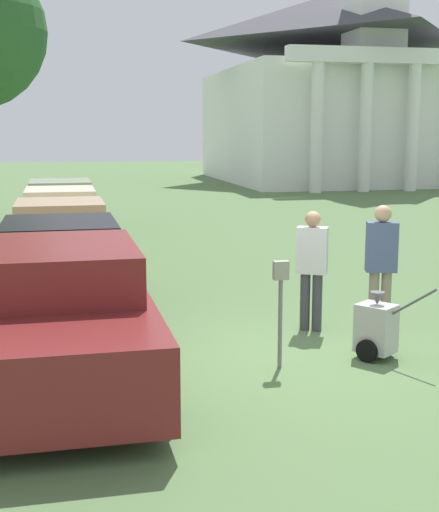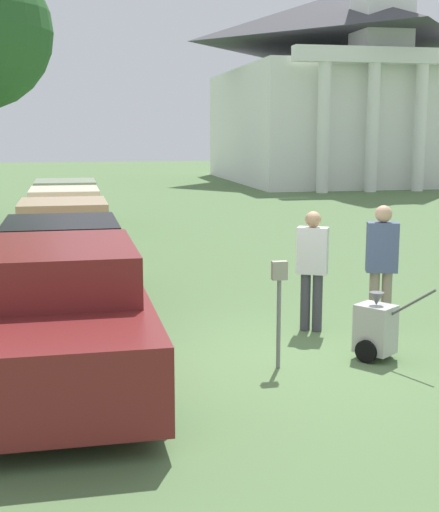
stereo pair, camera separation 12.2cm
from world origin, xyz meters
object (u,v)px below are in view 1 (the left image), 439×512
at_px(parked_car_cream, 61,220).
at_px(person_supervisor, 381,260).
at_px(parking_meter, 281,294).
at_px(equipment_cart, 376,328).
at_px(parked_car_black, 61,269).
at_px(church, 332,85).
at_px(parked_car_maroon, 61,312).
at_px(parked_car_tan, 61,238).
at_px(person_worker, 312,263).
at_px(parked_car_sage, 61,207).

relative_size(parked_car_cream, person_supervisor, 2.77).
height_order(parked_car_cream, parking_meter, parked_car_cream).
bearing_deg(equipment_cart, parked_car_black, 103.66).
distance_m(equipment_cart, church, 33.18).
xyz_separation_m(person_supervisor, equipment_cart, (-0.54, -1.07, -0.64)).
relative_size(equipment_cart, church, 0.05).
bearing_deg(church, parked_car_maroon, -116.27).
relative_size(parked_car_black, parked_car_tan, 1.07).
relative_size(parking_meter, church, 0.07).
bearing_deg(person_supervisor, person_worker, -1.71).
xyz_separation_m(parked_car_maroon, parked_car_tan, (-0.00, 6.29, -0.05)).
relative_size(parked_car_tan, equipment_cart, 4.63).
bearing_deg(parked_car_black, equipment_cart, -40.65).
bearing_deg(person_supervisor, parked_car_tan, -35.10).
bearing_deg(parked_car_sage, person_worker, -73.56).
relative_size(parked_car_sage, equipment_cart, 5.22).
relative_size(parked_car_black, equipment_cart, 4.96).
bearing_deg(equipment_cart, parking_meter, 147.84).
height_order(parked_car_black, person_worker, person_worker).
bearing_deg(church, equipment_cart, -110.08).
xyz_separation_m(equipment_cart, church, (11.26, 30.81, 4.95)).
relative_size(parked_car_cream, parking_meter, 3.84).
bearing_deg(parked_car_tan, parked_car_sage, 89.65).
distance_m(parked_car_maroon, parking_meter, 2.56).
relative_size(parked_car_sage, parking_meter, 4.02).
bearing_deg(parking_meter, parked_car_cream, 104.45).
xyz_separation_m(parked_car_tan, person_supervisor, (4.34, -5.52, 0.35)).
xyz_separation_m(parked_car_black, parked_car_tan, (-0.00, 3.37, 0.00)).
height_order(parked_car_black, equipment_cart, parked_car_black).
bearing_deg(equipment_cart, parked_car_tan, 83.90).
bearing_deg(person_supervisor, church, -93.10).
height_order(parking_meter, person_supervisor, person_supervisor).
bearing_deg(person_supervisor, parked_car_sage, -52.92).
bearing_deg(equipment_cart, person_supervisor, 27.29).
relative_size(parked_car_maroon, person_worker, 3.08).
distance_m(parked_car_black, church, 31.78).
bearing_deg(equipment_cart, parked_car_maroon, 139.48).
height_order(parked_car_sage, parking_meter, parked_car_sage).
bearing_deg(parked_car_cream, parked_car_maroon, -90.35).
height_order(parked_car_maroon, person_supervisor, person_supervisor).
bearing_deg(parked_car_cream, person_worker, -67.97).
relative_size(parking_meter, person_worker, 0.76).
relative_size(parked_car_maroon, parking_meter, 4.05).
bearing_deg(equipment_cart, parked_car_cream, 75.29).
bearing_deg(equipment_cart, parked_car_sage, 70.52).
distance_m(parked_car_sage, equipment_cart, 13.32).
height_order(parked_car_cream, parked_car_sage, parked_car_cream).
height_order(parked_car_maroon, equipment_cart, parked_car_maroon).
height_order(parked_car_sage, person_supervisor, person_supervisor).
height_order(parked_car_maroon, parked_car_sage, parked_car_maroon).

